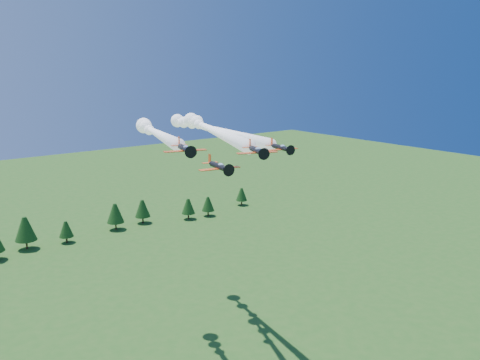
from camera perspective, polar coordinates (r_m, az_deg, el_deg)
plane_lead at (r=119.38m, az=-3.20°, el=5.48°), size 23.30×53.32×3.70m
plane_left at (r=119.12m, az=-9.03°, el=5.04°), size 16.66×41.85×3.70m
plane_right at (r=132.05m, az=-3.37°, el=5.53°), size 15.95×60.59×3.70m
plane_slot at (r=103.87m, az=-2.28°, el=1.46°), size 8.53×9.33×2.98m
treeline at (r=199.32m, az=-23.13°, el=-5.43°), size 176.61×16.43×11.73m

